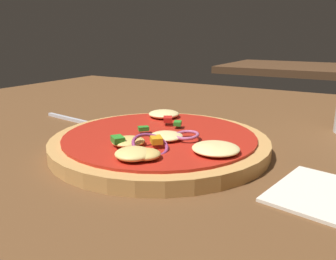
{
  "coord_description": "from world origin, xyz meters",
  "views": [
    {
      "loc": [
        0.19,
        -0.37,
        0.17
      ],
      "look_at": [
        -0.02,
        -0.01,
        0.05
      ],
      "focal_mm": 36.6,
      "sensor_mm": 36.0,
      "label": 1
    }
  ],
  "objects": [
    {
      "name": "pizza",
      "position": [
        -0.02,
        -0.03,
        0.04
      ],
      "size": [
        0.26,
        0.26,
        0.03
      ],
      "color": "tan",
      "rests_on": "dining_table"
    },
    {
      "name": "background_table",
      "position": [
        -0.06,
        1.31,
        0.02
      ],
      "size": [
        0.74,
        0.5,
        0.03
      ],
      "color": "#4C301C",
      "rests_on": "ground"
    },
    {
      "name": "fork",
      "position": [
        -0.19,
        0.02,
        0.03
      ],
      "size": [
        0.17,
        0.04,
        0.01
      ],
      "color": "silver",
      "rests_on": "dining_table"
    },
    {
      "name": "dining_table",
      "position": [
        0.0,
        0.0,
        0.02
      ],
      "size": [
        1.28,
        1.05,
        0.03
      ],
      "color": "brown",
      "rests_on": "ground"
    }
  ]
}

